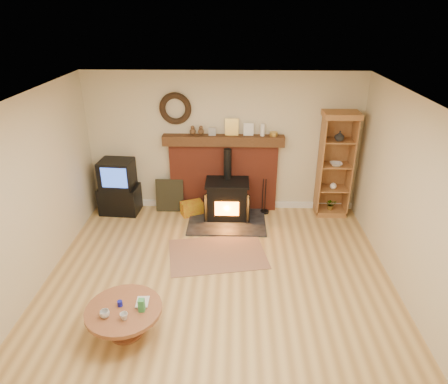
{
  "coord_description": "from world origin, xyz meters",
  "views": [
    {
      "loc": [
        0.23,
        -4.27,
        3.62
      ],
      "look_at": [
        0.06,
        1.0,
        1.13
      ],
      "focal_mm": 32.0,
      "sensor_mm": 36.0,
      "label": 1
    }
  ],
  "objects_px": {
    "wood_stove": "(227,201)",
    "coffee_table": "(124,313)",
    "tv_unit": "(119,188)",
    "curio_cabinet": "(335,165)"
  },
  "relations": [
    {
      "from": "wood_stove",
      "to": "coffee_table",
      "type": "bearing_deg",
      "value": -111.36
    },
    {
      "from": "wood_stove",
      "to": "tv_unit",
      "type": "bearing_deg",
      "value": 174.55
    },
    {
      "from": "wood_stove",
      "to": "curio_cabinet",
      "type": "height_order",
      "value": "curio_cabinet"
    },
    {
      "from": "wood_stove",
      "to": "tv_unit",
      "type": "distance_m",
      "value": 2.06
    },
    {
      "from": "wood_stove",
      "to": "coffee_table",
      "type": "relative_size",
      "value": 1.55
    },
    {
      "from": "wood_stove",
      "to": "tv_unit",
      "type": "height_order",
      "value": "wood_stove"
    },
    {
      "from": "wood_stove",
      "to": "coffee_table",
      "type": "xyz_separation_m",
      "value": [
        -1.15,
        -2.93,
        -0.04
      ]
    },
    {
      "from": "curio_cabinet",
      "to": "coffee_table",
      "type": "bearing_deg",
      "value": -133.94
    },
    {
      "from": "tv_unit",
      "to": "coffee_table",
      "type": "distance_m",
      "value": 3.26
    },
    {
      "from": "tv_unit",
      "to": "coffee_table",
      "type": "xyz_separation_m",
      "value": [
        0.89,
        -3.13,
        -0.18
      ]
    }
  ]
}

